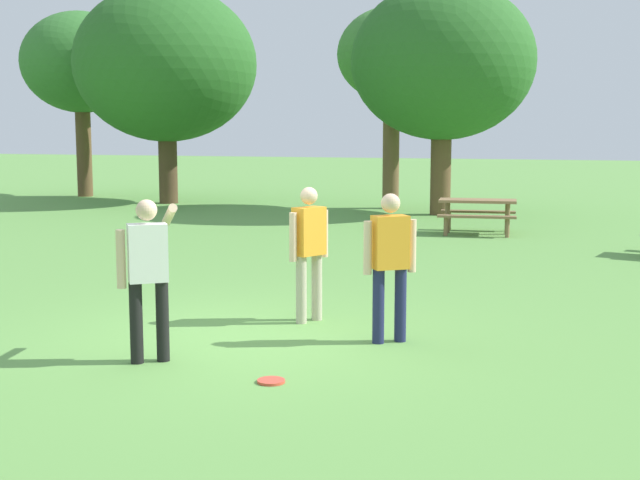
{
  "coord_description": "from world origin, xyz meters",
  "views": [
    {
      "loc": [
        3.78,
        -8.47,
        2.32
      ],
      "look_at": [
        0.6,
        1.08,
        1.0
      ],
      "focal_mm": 47.31,
      "sensor_mm": 36.0,
      "label": 1
    }
  ],
  "objects_px": {
    "person_catcher": "(148,267)",
    "person_bystander": "(309,245)",
    "picnic_table_far": "(477,209)",
    "tree_slender_mid": "(443,62)",
    "tree_tall_left": "(81,64)",
    "tree_far_right": "(392,57)",
    "tree_broad_center": "(166,64)",
    "person_thrower": "(390,258)",
    "frisbee": "(271,381)"
  },
  "relations": [
    {
      "from": "person_catcher",
      "to": "person_bystander",
      "type": "height_order",
      "value": "same"
    },
    {
      "from": "picnic_table_far",
      "to": "tree_slender_mid",
      "type": "distance_m",
      "value": 5.54
    },
    {
      "from": "tree_tall_left",
      "to": "tree_far_right",
      "type": "bearing_deg",
      "value": -5.5
    },
    {
      "from": "person_bystander",
      "to": "tree_broad_center",
      "type": "bearing_deg",
      "value": 124.08
    },
    {
      "from": "tree_far_right",
      "to": "person_catcher",
      "type": "bearing_deg",
      "value": -84.42
    },
    {
      "from": "person_thrower",
      "to": "person_bystander",
      "type": "distance_m",
      "value": 1.35
    },
    {
      "from": "tree_broad_center",
      "to": "tree_far_right",
      "type": "bearing_deg",
      "value": 3.99
    },
    {
      "from": "person_bystander",
      "to": "tree_broad_center",
      "type": "xyz_separation_m",
      "value": [
        -9.73,
        14.38,
        3.4
      ]
    },
    {
      "from": "tree_tall_left",
      "to": "tree_far_right",
      "type": "distance_m",
      "value": 11.33
    },
    {
      "from": "person_thrower",
      "to": "person_bystander",
      "type": "height_order",
      "value": "same"
    },
    {
      "from": "tree_far_right",
      "to": "tree_tall_left",
      "type": "bearing_deg",
      "value": 174.5
    },
    {
      "from": "person_thrower",
      "to": "person_catcher",
      "type": "xyz_separation_m",
      "value": [
        -2.1,
        -1.52,
        0.02
      ]
    },
    {
      "from": "person_catcher",
      "to": "tree_slender_mid",
      "type": "height_order",
      "value": "tree_slender_mid"
    },
    {
      "from": "frisbee",
      "to": "tree_far_right",
      "type": "height_order",
      "value": "tree_far_right"
    },
    {
      "from": "picnic_table_far",
      "to": "tree_slender_mid",
      "type": "bearing_deg",
      "value": 111.57
    },
    {
      "from": "picnic_table_far",
      "to": "person_catcher",
      "type": "bearing_deg",
      "value": -97.99
    },
    {
      "from": "frisbee",
      "to": "picnic_table_far",
      "type": "relative_size",
      "value": 0.14
    },
    {
      "from": "person_catcher",
      "to": "person_bystander",
      "type": "relative_size",
      "value": 1.0
    },
    {
      "from": "person_bystander",
      "to": "frisbee",
      "type": "bearing_deg",
      "value": -78.88
    },
    {
      "from": "person_catcher",
      "to": "tree_far_right",
      "type": "xyz_separation_m",
      "value": [
        -1.67,
        17.07,
        3.46
      ]
    },
    {
      "from": "picnic_table_far",
      "to": "tree_tall_left",
      "type": "height_order",
      "value": "tree_tall_left"
    },
    {
      "from": "tree_slender_mid",
      "to": "picnic_table_far",
      "type": "bearing_deg",
      "value": -68.43
    },
    {
      "from": "person_bystander",
      "to": "person_catcher",
      "type": "bearing_deg",
      "value": -112.96
    },
    {
      "from": "tree_broad_center",
      "to": "tree_slender_mid",
      "type": "relative_size",
      "value": 1.08
    },
    {
      "from": "person_catcher",
      "to": "picnic_table_far",
      "type": "distance_m",
      "value": 11.82
    },
    {
      "from": "person_thrower",
      "to": "tree_tall_left",
      "type": "bearing_deg",
      "value": 132.12
    },
    {
      "from": "person_bystander",
      "to": "tree_slender_mid",
      "type": "distance_m",
      "value": 13.84
    },
    {
      "from": "tree_slender_mid",
      "to": "tree_broad_center",
      "type": "bearing_deg",
      "value": 174.02
    },
    {
      "from": "tree_broad_center",
      "to": "tree_slender_mid",
      "type": "height_order",
      "value": "tree_broad_center"
    },
    {
      "from": "tree_far_right",
      "to": "tree_slender_mid",
      "type": "relative_size",
      "value": 0.94
    },
    {
      "from": "person_catcher",
      "to": "tree_tall_left",
      "type": "height_order",
      "value": "tree_tall_left"
    },
    {
      "from": "person_catcher",
      "to": "tree_broad_center",
      "type": "xyz_separation_m",
      "value": [
        -8.79,
        16.58,
        3.38
      ]
    },
    {
      "from": "person_thrower",
      "to": "frisbee",
      "type": "bearing_deg",
      "value": -110.72
    },
    {
      "from": "tree_tall_left",
      "to": "person_catcher",
      "type": "bearing_deg",
      "value": -54.53
    },
    {
      "from": "person_thrower",
      "to": "person_bystander",
      "type": "relative_size",
      "value": 1.0
    },
    {
      "from": "tree_tall_left",
      "to": "tree_broad_center",
      "type": "distance_m",
      "value": 4.44
    },
    {
      "from": "person_catcher",
      "to": "tree_broad_center",
      "type": "relative_size",
      "value": 0.24
    },
    {
      "from": "person_bystander",
      "to": "tree_tall_left",
      "type": "height_order",
      "value": "tree_tall_left"
    },
    {
      "from": "person_bystander",
      "to": "person_thrower",
      "type": "bearing_deg",
      "value": -30.13
    },
    {
      "from": "tree_broad_center",
      "to": "person_catcher",
      "type": "bearing_deg",
      "value": -62.05
    },
    {
      "from": "picnic_table_far",
      "to": "tree_far_right",
      "type": "bearing_deg",
      "value": 121.61
    },
    {
      "from": "person_bystander",
      "to": "picnic_table_far",
      "type": "xyz_separation_m",
      "value": [
        0.71,
        9.49,
        -0.38
      ]
    },
    {
      "from": "person_bystander",
      "to": "tree_far_right",
      "type": "height_order",
      "value": "tree_far_right"
    },
    {
      "from": "picnic_table_far",
      "to": "tree_slender_mid",
      "type": "xyz_separation_m",
      "value": [
        -1.56,
        3.95,
        3.56
      ]
    },
    {
      "from": "tree_far_right",
      "to": "frisbee",
      "type": "bearing_deg",
      "value": -79.91
    },
    {
      "from": "person_thrower",
      "to": "tree_slender_mid",
      "type": "height_order",
      "value": "tree_slender_mid"
    },
    {
      "from": "tree_tall_left",
      "to": "tree_broad_center",
      "type": "relative_size",
      "value": 0.94
    },
    {
      "from": "frisbee",
      "to": "tree_broad_center",
      "type": "height_order",
      "value": "tree_broad_center"
    },
    {
      "from": "person_catcher",
      "to": "tree_tall_left",
      "type": "xyz_separation_m",
      "value": [
        -12.94,
        18.16,
        3.62
      ]
    },
    {
      "from": "person_thrower",
      "to": "tree_tall_left",
      "type": "relative_size",
      "value": 0.26
    }
  ]
}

